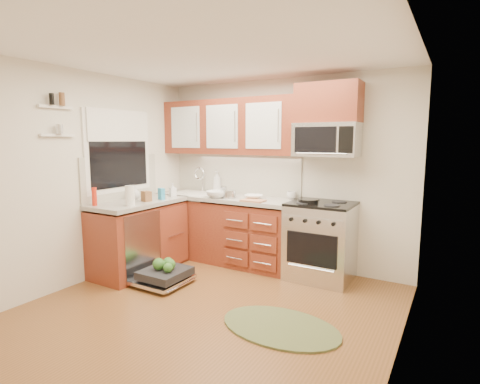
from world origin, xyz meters
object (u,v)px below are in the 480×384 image
Objects in this scene: paper_towel_roll at (130,196)px; rug at (280,327)px; bowl_b at (217,194)px; sink at (193,202)px; skillet at (308,201)px; cup at (292,195)px; microwave at (327,140)px; dishwasher at (163,276)px; stock_pot at (229,194)px; range at (320,241)px; cutting_board at (253,201)px; upper_cabinets at (229,127)px; bowl_a at (254,197)px.

rug is at bearing -4.52° from paper_towel_roll.
sink is at bearing 162.43° from bowl_b.
cup reaches higher than skillet.
sink is (-1.93, -0.13, -0.90)m from microwave.
dishwasher is 1.95m from skillet.
skillet is at bearing -122.75° from microwave.
paper_towel_roll reaches higher than stock_pot.
sink is 3.40× the size of stock_pot.
range is at bearing 33.68° from skillet.
range reaches higher than sink.
cup is at bearing 51.21° from cutting_board.
stock_pot is (-1.09, -0.05, 0.01)m from skillet.
stock_pot is (-1.22, -0.26, -0.72)m from microwave.
rug is 2.05m from stock_pot.
range is at bearing 14.27° from cutting_board.
stock_pot is (0.18, -0.29, -0.90)m from upper_cabinets.
paper_towel_roll reaches higher than cup.
paper_towel_roll is 1.90× the size of cup.
upper_cabinets reaches higher than skillet.
cutting_board is (0.58, -0.35, -0.94)m from upper_cabinets.
microwave is (1.41, -0.02, -0.18)m from upper_cabinets.
bowl_b is at bearing -87.90° from upper_cabinets.
bowl_a is 0.51m from bowl_b.
sink is 2.58× the size of skillet.
range is at bearing 93.93° from rug.
rug is (0.09, -1.50, -1.69)m from microwave.
sink is at bearing 145.90° from rug.
range is at bearing 6.64° from stock_pot.
microwave reaches higher than sink.
stock_pot is 0.62× the size of cutting_board.
range is 1.53× the size of sink.
dishwasher is 5.53× the size of cup.
stock_pot reaches higher than cup.
upper_cabinets reaches higher than stock_pot.
microwave is at bearing -1.02° from upper_cabinets.
stock_pot is at bearing 72.12° from dishwasher.
paper_towel_roll reaches higher than dishwasher.
dishwasher is at bearing -143.49° from skillet.
dishwasher is at bearing -140.93° from microwave.
stock_pot is at bearing -167.89° from microwave.
paper_towel_roll is (-0.39, -0.09, 0.95)m from dishwasher.
stock_pot is at bearing -153.96° from cup.
stock_pot is (0.32, 0.99, 0.88)m from dishwasher.
dishwasher is at bearing -143.73° from range.
cutting_board is 1.23× the size of bowl_a.
upper_cabinets is 2.84m from rug.
bowl_a is 0.50m from cup.
cutting_board reaches higher than rug.
range is 0.73m from cup.
cup reaches higher than cutting_board.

